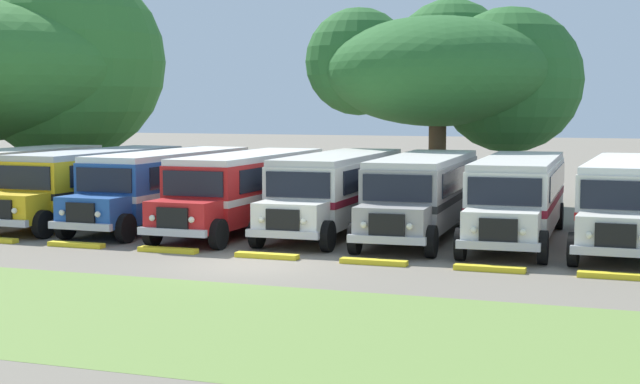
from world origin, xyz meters
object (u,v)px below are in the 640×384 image
Objects in this scene: parked_bus_slot_4 at (337,188)px; parked_bus_slot_7 at (628,198)px; parked_bus_slot_3 at (247,187)px; parked_bus_slot_1 at (95,182)px; secondary_tree at (0,64)px; broad_shade_tree at (450,71)px; parked_bus_slot_2 at (167,184)px; parked_bus_slot_6 at (518,194)px; parked_bus_slot_5 at (423,191)px; parked_bus_slot_0 at (13,180)px.

parked_bus_slot_7 is at bearing 87.44° from parked_bus_slot_4.
parked_bus_slot_1 is at bearing -91.76° from parked_bus_slot_3.
secondary_tree reaches higher than parked_bus_slot_1.
parked_bus_slot_1 is 16.35m from broad_shade_tree.
secondary_tree is at bearing -114.22° from parked_bus_slot_3.
parked_bus_slot_3 is 13.48m from parked_bus_slot_7.
parked_bus_slot_1 and parked_bus_slot_7 have the same top height.
parked_bus_slot_2 is (3.20, 0.05, 0.00)m from parked_bus_slot_1.
secondary_tree is (-26.90, 7.21, 5.05)m from parked_bus_slot_6.
parked_bus_slot_3 is 1.00× the size of parked_bus_slot_6.
parked_bus_slot_7 is at bearing -50.25° from broad_shade_tree.
broad_shade_tree reaches higher than parked_bus_slot_5.
parked_bus_slot_0 is 0.63× the size of secondary_tree.
parked_bus_slot_0 is at bearing -89.89° from parked_bus_slot_5.
parked_bus_slot_0 is 19.37m from broad_shade_tree.
parked_bus_slot_0 is at bearing -87.04° from parked_bus_slot_7.
parked_bus_slot_3 is at bearing -78.57° from parked_bus_slot_4.
parked_bus_slot_2 is 1.00× the size of parked_bus_slot_6.
parked_bus_slot_3 and parked_bus_slot_6 have the same top height.
parked_bus_slot_1 is at bearing -91.08° from parked_bus_slot_5.
broad_shade_tree is (2.14, 9.44, 4.56)m from parked_bus_slot_4.
parked_bus_slot_7 is (16.99, 0.22, 0.00)m from parked_bus_slot_2.
parked_bus_slot_1 is 1.00× the size of parked_bus_slot_2.
parked_bus_slot_2 is (6.75, 0.51, 0.00)m from parked_bus_slot_0.
parked_bus_slot_7 is (10.18, -0.22, 0.00)m from parked_bus_slot_4.
parked_bus_slot_4 is at bearing -90.04° from parked_bus_slot_7.
parked_bus_slot_5 is 0.91× the size of broad_shade_tree.
parked_bus_slot_3 is 0.91× the size of broad_shade_tree.
parked_bus_slot_2 is 10.06m from parked_bus_slot_5.
parked_bus_slot_0 is 6.76m from parked_bus_slot_2.
secondary_tree is (-10.29, 7.53, 5.05)m from parked_bus_slot_1.
parked_bus_slot_3 is at bearing -24.58° from secondary_tree.
parked_bus_slot_0 is 13.60m from parked_bus_slot_4.
parked_bus_slot_4 is 1.00× the size of parked_bus_slot_5.
parked_bus_slot_4 is at bearing -102.78° from broad_shade_tree.
parked_bus_slot_0 is 3.58m from parked_bus_slot_1.
parked_bus_slot_3 is (10.27, 0.20, 0.00)m from parked_bus_slot_0.
broad_shade_tree reaches higher than parked_bus_slot_6.
parked_bus_slot_5 is at bearing 92.91° from parked_bus_slot_2.
broad_shade_tree reaches higher than parked_bus_slot_4.
parked_bus_slot_7 is at bearing 92.16° from parked_bus_slot_1.
parked_bus_slot_1 and parked_bus_slot_2 have the same top height.
parked_bus_slot_1 is 6.73m from parked_bus_slot_3.
parked_bus_slot_2 and parked_bus_slot_6 have the same top height.
parked_bus_slot_0 is at bearing -81.32° from parked_bus_slot_1.
parked_bus_slot_1 is (3.55, 0.45, 0.00)m from parked_bus_slot_0.
parked_bus_slot_0 is 1.00× the size of parked_bus_slot_3.
broad_shade_tree is 22.58m from secondary_tree.
secondary_tree is (-13.48, 7.48, 5.05)m from parked_bus_slot_2.
parked_bus_slot_5 is 3.36m from parked_bus_slot_6.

